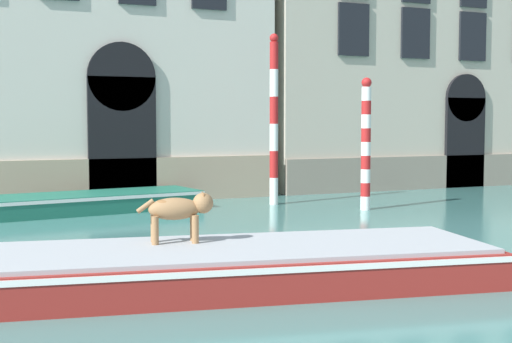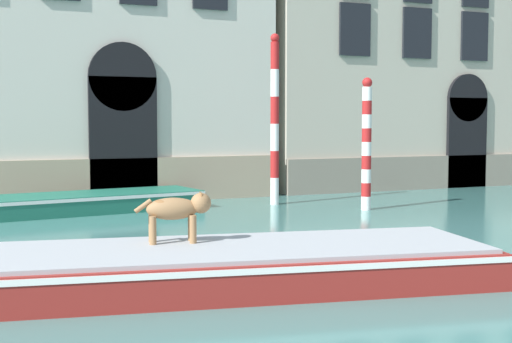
% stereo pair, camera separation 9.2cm
% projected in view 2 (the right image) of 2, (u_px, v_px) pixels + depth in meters
% --- Properties ---
extents(palazzo_right, '(11.99, 6.13, 13.24)m').
position_uv_depth(palazzo_right, '(396.00, 7.00, 26.85)').
color(palazzo_right, '#BCB29E').
rests_on(palazzo_right, ground_plane).
extents(boat_foreground, '(7.50, 3.67, 0.57)m').
position_uv_depth(boat_foreground, '(241.00, 264.00, 10.13)').
color(boat_foreground, maroon).
rests_on(boat_foreground, ground_plane).
extents(dog_on_deck, '(1.11, 0.47, 0.74)m').
position_uv_depth(dog_on_deck, '(178.00, 209.00, 10.35)').
color(dog_on_deck, '#997047').
rests_on(dog_on_deck, boat_foreground).
extents(boat_moored_near_palazzo, '(5.64, 2.57, 0.47)m').
position_uv_depth(boat_moored_near_palazzo, '(95.00, 201.00, 18.38)').
color(boat_moored_near_palazzo, '#1E6651').
rests_on(boat_moored_near_palazzo, ground_plane).
extents(mooring_pole_0, '(0.25, 0.25, 4.72)m').
position_uv_depth(mooring_pole_0, '(275.00, 119.00, 19.67)').
color(mooring_pole_0, white).
rests_on(mooring_pole_0, ground_plane).
extents(mooring_pole_1, '(0.26, 0.26, 3.45)m').
position_uv_depth(mooring_pole_1, '(367.00, 143.00, 18.51)').
color(mooring_pole_1, white).
rests_on(mooring_pole_1, ground_plane).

